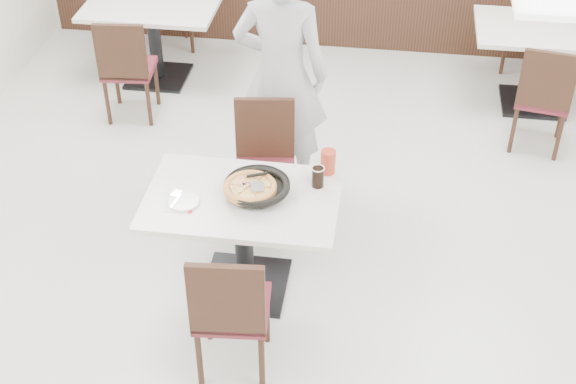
# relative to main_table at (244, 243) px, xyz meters

# --- Properties ---
(floor) EXTENTS (7.00, 7.00, 0.00)m
(floor) POSITION_rel_main_table_xyz_m (0.28, 0.13, -0.38)
(floor) COLOR silver
(floor) RESTS_ON ground
(main_table) EXTENTS (1.22, 0.82, 0.75)m
(main_table) POSITION_rel_main_table_xyz_m (0.00, 0.00, 0.00)
(main_table) COLOR silver
(main_table) RESTS_ON floor
(chair_near) EXTENTS (0.45, 0.45, 0.95)m
(chair_near) POSITION_rel_main_table_xyz_m (0.06, -0.66, 0.10)
(chair_near) COLOR black
(chair_near) RESTS_ON floor
(chair_far) EXTENTS (0.47, 0.47, 0.95)m
(chair_far) POSITION_rel_main_table_xyz_m (0.02, 0.67, 0.10)
(chair_far) COLOR black
(chair_far) RESTS_ON floor
(trivet) EXTENTS (0.13, 0.13, 0.04)m
(trivet) POSITION_rel_main_table_xyz_m (0.09, 0.02, 0.39)
(trivet) COLOR black
(trivet) RESTS_ON main_table
(pizza_pan) EXTENTS (0.36, 0.36, 0.01)m
(pizza_pan) POSITION_rel_main_table_xyz_m (0.09, 0.04, 0.42)
(pizza_pan) COLOR black
(pizza_pan) RESTS_ON trivet
(pizza) EXTENTS (0.33, 0.33, 0.02)m
(pizza) POSITION_rel_main_table_xyz_m (0.05, 0.01, 0.44)
(pizza) COLOR tan
(pizza) RESTS_ON pizza_pan
(pizza_server) EXTENTS (0.10, 0.12, 0.00)m
(pizza_server) POSITION_rel_main_table_xyz_m (0.10, 0.00, 0.47)
(pizza_server) COLOR silver
(pizza_server) RESTS_ON pizza
(napkin) EXTENTS (0.20, 0.20, 0.00)m
(napkin) POSITION_rel_main_table_xyz_m (-0.37, -0.12, 0.38)
(napkin) COLOR white
(napkin) RESTS_ON main_table
(side_plate) EXTENTS (0.20, 0.20, 0.01)m
(side_plate) POSITION_rel_main_table_xyz_m (-0.34, -0.11, 0.38)
(side_plate) COLOR white
(side_plate) RESTS_ON napkin
(fork) EXTENTS (0.04, 0.14, 0.00)m
(fork) POSITION_rel_main_table_xyz_m (-0.39, -0.12, 0.39)
(fork) COLOR silver
(fork) RESTS_ON side_plate
(cola_glass) EXTENTS (0.08, 0.08, 0.13)m
(cola_glass) POSITION_rel_main_table_xyz_m (0.45, 0.18, 0.44)
(cola_glass) COLOR black
(cola_glass) RESTS_ON main_table
(red_cup) EXTENTS (0.10, 0.10, 0.16)m
(red_cup) POSITION_rel_main_table_xyz_m (0.50, 0.34, 0.45)
(red_cup) COLOR #AD331E
(red_cup) RESTS_ON main_table
(diner_person) EXTENTS (0.70, 0.47, 1.90)m
(diner_person) POSITION_rel_main_table_xyz_m (0.06, 1.20, 0.58)
(diner_person) COLOR #BABABF
(diner_person) RESTS_ON floor
(bg_table_left) EXTENTS (1.25, 0.88, 0.75)m
(bg_table_left) POSITION_rel_main_table_xyz_m (-1.35, 2.71, 0.00)
(bg_table_left) COLOR silver
(bg_table_left) RESTS_ON floor
(bg_chair_left_near) EXTENTS (0.46, 0.46, 0.95)m
(bg_chair_left_near) POSITION_rel_main_table_xyz_m (-1.39, 2.04, 0.10)
(bg_chair_left_near) COLOR black
(bg_chair_left_near) RESTS_ON floor
(bg_chair_left_far) EXTENTS (0.56, 0.56, 0.95)m
(bg_chair_left_far) POSITION_rel_main_table_xyz_m (-1.39, 3.35, 0.10)
(bg_chair_left_far) COLOR black
(bg_chair_left_far) RESTS_ON floor
(bg_table_right) EXTENTS (1.24, 0.85, 0.75)m
(bg_table_right) POSITION_rel_main_table_xyz_m (2.14, 2.72, 0.00)
(bg_table_right) COLOR silver
(bg_table_right) RESTS_ON floor
(bg_chair_right_near) EXTENTS (0.49, 0.49, 0.95)m
(bg_chair_right_near) POSITION_rel_main_table_xyz_m (2.08, 2.04, 0.10)
(bg_chair_right_near) COLOR black
(bg_chair_right_near) RESTS_ON floor
(bg_chair_right_far) EXTENTS (0.47, 0.47, 0.95)m
(bg_chair_right_far) POSITION_rel_main_table_xyz_m (2.10, 3.41, 0.10)
(bg_chair_right_far) COLOR black
(bg_chair_right_far) RESTS_ON floor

